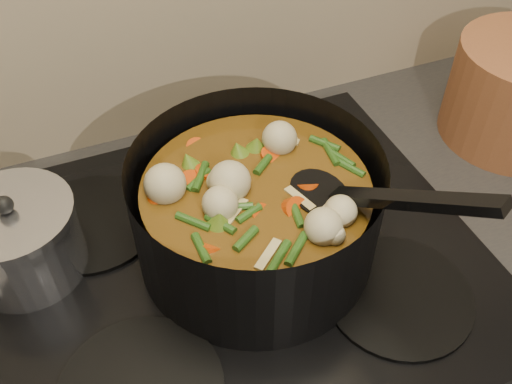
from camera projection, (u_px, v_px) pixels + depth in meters
name	position (u px, v px, depth m)	size (l,w,h in m)	color
stovetop	(237.00, 262.00, 0.74)	(0.62, 0.54, 0.03)	black
stockpot	(257.00, 212.00, 0.70)	(0.37, 0.40, 0.22)	black
saucepan	(20.00, 240.00, 0.69)	(0.15, 0.15, 0.12)	silver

